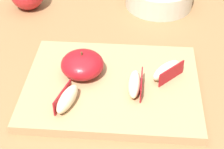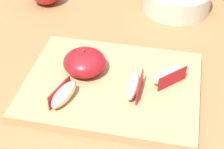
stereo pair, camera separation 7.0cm
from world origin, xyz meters
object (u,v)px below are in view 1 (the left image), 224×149
(cutting_board, at_px, (112,86))
(apple_half_skin_up, at_px, (82,64))
(apple_wedge_front, at_px, (167,71))
(apple_wedge_near_knife, at_px, (135,84))
(apple_wedge_middle, at_px, (69,99))

(cutting_board, distance_m, apple_half_skin_up, 0.07)
(apple_half_skin_up, xyz_separation_m, apple_wedge_front, (0.17, 0.00, -0.01))
(cutting_board, distance_m, apple_wedge_near_knife, 0.06)
(apple_half_skin_up, bearing_deg, cutting_board, -19.97)
(cutting_board, bearing_deg, apple_wedge_middle, -136.51)
(cutting_board, height_order, apple_wedge_middle, apple_wedge_middle)
(apple_wedge_middle, bearing_deg, apple_wedge_near_knife, 22.77)
(apple_wedge_front, relative_size, apple_wedge_middle, 0.90)
(apple_half_skin_up, relative_size, apple_wedge_front, 1.24)
(cutting_board, relative_size, apple_wedge_middle, 4.46)
(apple_wedge_front, xyz_separation_m, apple_wedge_near_knife, (-0.06, -0.04, 0.00))
(cutting_board, height_order, apple_wedge_near_knife, apple_wedge_near_knife)
(cutting_board, relative_size, apple_wedge_near_knife, 4.65)
(cutting_board, bearing_deg, apple_half_skin_up, 160.03)
(apple_wedge_middle, bearing_deg, cutting_board, 43.49)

